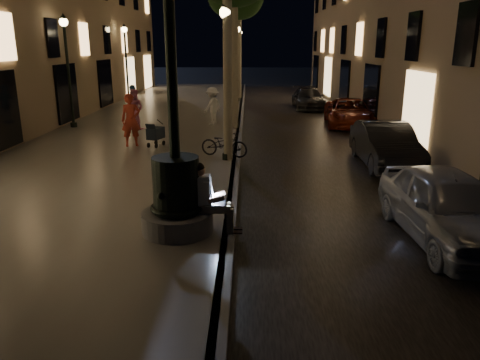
{
  "coord_description": "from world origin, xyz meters",
  "views": [
    {
      "loc": [
        0.37,
        -6.57,
        3.74
      ],
      "look_at": [
        0.21,
        3.0,
        0.96
      ],
      "focal_mm": 35.0,
      "sensor_mm": 36.0,
      "label": 1
    }
  ],
  "objects_px": {
    "lamp_left_c": "(126,53)",
    "pedestrian_red": "(131,120)",
    "stroller": "(155,133)",
    "lamp_curb_a": "(226,62)",
    "lamp_curb_d": "(240,51)",
    "pedestrian_pink": "(134,109)",
    "lamp_left_b": "(67,57)",
    "lamp_curb_b": "(234,56)",
    "car_front": "(447,206)",
    "pedestrian_white": "(212,106)",
    "fountain_lamppost": "(176,182)",
    "seated_man_laptop": "(208,196)",
    "tree_far": "(239,2)",
    "car_rear": "(308,98)",
    "lamp_curb_c": "(238,53)",
    "bicycle": "(224,144)",
    "car_third": "(350,113)",
    "pedestrian_blue": "(133,104)",
    "car_second": "(385,145)"
  },
  "relations": [
    {
      "from": "lamp_left_c",
      "to": "tree_far",
      "type": "bearing_deg",
      "value": 15.57
    },
    {
      "from": "lamp_curb_a",
      "to": "lamp_left_b",
      "type": "height_order",
      "value": "same"
    },
    {
      "from": "car_second",
      "to": "pedestrian_white",
      "type": "height_order",
      "value": "pedestrian_white"
    },
    {
      "from": "tree_far",
      "to": "car_rear",
      "type": "distance_m",
      "value": 8.23
    },
    {
      "from": "lamp_left_c",
      "to": "pedestrian_red",
      "type": "height_order",
      "value": "lamp_left_c"
    },
    {
      "from": "lamp_curb_a",
      "to": "pedestrian_pink",
      "type": "height_order",
      "value": "lamp_curb_a"
    },
    {
      "from": "fountain_lamppost",
      "to": "lamp_curb_d",
      "type": "xyz_separation_m",
      "value": [
        0.7,
        30.0,
        2.02
      ]
    },
    {
      "from": "lamp_left_c",
      "to": "pedestrian_pink",
      "type": "distance_m",
      "value": 11.17
    },
    {
      "from": "seated_man_laptop",
      "to": "lamp_left_c",
      "type": "bearing_deg",
      "value": 107.68
    },
    {
      "from": "seated_man_laptop",
      "to": "tree_far",
      "type": "height_order",
      "value": "tree_far"
    },
    {
      "from": "lamp_left_c",
      "to": "stroller",
      "type": "bearing_deg",
      "value": -72.42
    },
    {
      "from": "bicycle",
      "to": "lamp_curb_c",
      "type": "bearing_deg",
      "value": 19.16
    },
    {
      "from": "pedestrian_red",
      "to": "lamp_curb_a",
      "type": "bearing_deg",
      "value": -50.2
    },
    {
      "from": "seated_man_laptop",
      "to": "pedestrian_white",
      "type": "height_order",
      "value": "pedestrian_white"
    },
    {
      "from": "lamp_left_b",
      "to": "pedestrian_pink",
      "type": "bearing_deg",
      "value": -11.25
    },
    {
      "from": "pedestrian_red",
      "to": "pedestrian_pink",
      "type": "xyz_separation_m",
      "value": [
        -0.69,
        3.4,
        -0.07
      ]
    },
    {
      "from": "pedestrian_white",
      "to": "pedestrian_blue",
      "type": "distance_m",
      "value": 3.68
    },
    {
      "from": "lamp_curb_b",
      "to": "stroller",
      "type": "height_order",
      "value": "lamp_curb_b"
    },
    {
      "from": "pedestrian_pink",
      "to": "pedestrian_white",
      "type": "height_order",
      "value": "pedestrian_pink"
    },
    {
      "from": "fountain_lamppost",
      "to": "stroller",
      "type": "height_order",
      "value": "fountain_lamppost"
    },
    {
      "from": "tree_far",
      "to": "lamp_left_b",
      "type": "relative_size",
      "value": 1.56
    },
    {
      "from": "lamp_left_c",
      "to": "pedestrian_blue",
      "type": "height_order",
      "value": "lamp_left_c"
    },
    {
      "from": "lamp_left_b",
      "to": "seated_man_laptop",
      "type": "bearing_deg",
      "value": -59.7
    },
    {
      "from": "pedestrian_pink",
      "to": "pedestrian_blue",
      "type": "bearing_deg",
      "value": -67.04
    },
    {
      "from": "car_third",
      "to": "pedestrian_white",
      "type": "xyz_separation_m",
      "value": [
        -6.45,
        -0.89,
        0.4
      ]
    },
    {
      "from": "car_front",
      "to": "pedestrian_red",
      "type": "xyz_separation_m",
      "value": [
        -8.1,
        7.91,
        0.43
      ]
    },
    {
      "from": "car_front",
      "to": "pedestrian_red",
      "type": "bearing_deg",
      "value": 133.1
    },
    {
      "from": "seated_man_laptop",
      "to": "pedestrian_blue",
      "type": "bearing_deg",
      "value": 109.19
    },
    {
      "from": "lamp_curb_d",
      "to": "pedestrian_pink",
      "type": "xyz_separation_m",
      "value": [
        -4.21,
        -18.57,
        -2.17
      ]
    },
    {
      "from": "lamp_left_c",
      "to": "pedestrian_red",
      "type": "bearing_deg",
      "value": -75.63
    },
    {
      "from": "lamp_left_b",
      "to": "pedestrian_blue",
      "type": "distance_m",
      "value": 3.44
    },
    {
      "from": "stroller",
      "to": "tree_far",
      "type": "bearing_deg",
      "value": 99.79
    },
    {
      "from": "fountain_lamppost",
      "to": "bicycle",
      "type": "xyz_separation_m",
      "value": [
        0.6,
        6.42,
        -0.59
      ]
    },
    {
      "from": "lamp_left_c",
      "to": "car_front",
      "type": "height_order",
      "value": "lamp_left_c"
    },
    {
      "from": "lamp_curb_a",
      "to": "lamp_left_c",
      "type": "bearing_deg",
      "value": 113.93
    },
    {
      "from": "pedestrian_red",
      "to": "stroller",
      "type": "bearing_deg",
      "value": -26.94
    },
    {
      "from": "lamp_left_c",
      "to": "lamp_curb_b",
      "type": "bearing_deg",
      "value": -48.41
    },
    {
      "from": "lamp_curb_b",
      "to": "stroller",
      "type": "distance_m",
      "value": 7.1
    },
    {
      "from": "lamp_curb_b",
      "to": "car_front",
      "type": "height_order",
      "value": "lamp_curb_b"
    },
    {
      "from": "tree_far",
      "to": "lamp_curb_c",
      "type": "distance_m",
      "value": 3.77
    },
    {
      "from": "fountain_lamppost",
      "to": "seated_man_laptop",
      "type": "height_order",
      "value": "fountain_lamppost"
    },
    {
      "from": "stroller",
      "to": "pedestrian_pink",
      "type": "xyz_separation_m",
      "value": [
        -1.57,
        3.5,
        0.39
      ]
    },
    {
      "from": "car_front",
      "to": "pedestrian_white",
      "type": "height_order",
      "value": "pedestrian_white"
    },
    {
      "from": "pedestrian_pink",
      "to": "pedestrian_white",
      "type": "xyz_separation_m",
      "value": [
        3.26,
        1.36,
        -0.02
      ]
    },
    {
      "from": "pedestrian_red",
      "to": "car_rear",
      "type": "bearing_deg",
      "value": 36.52
    },
    {
      "from": "lamp_curb_b",
      "to": "pedestrian_pink",
      "type": "height_order",
      "value": "lamp_curb_b"
    },
    {
      "from": "tree_far",
      "to": "lamp_curb_c",
      "type": "bearing_deg",
      "value": -92.29
    },
    {
      "from": "lamp_curb_b",
      "to": "lamp_left_b",
      "type": "distance_m",
      "value": 7.38
    },
    {
      "from": "bicycle",
      "to": "car_rear",
      "type": "bearing_deg",
      "value": 1.54
    },
    {
      "from": "lamp_left_c",
      "to": "pedestrian_blue",
      "type": "relative_size",
      "value": 2.71
    }
  ]
}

